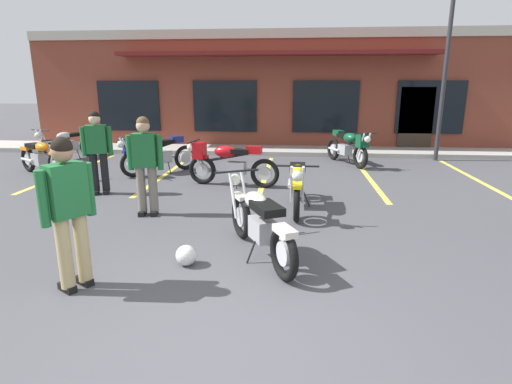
# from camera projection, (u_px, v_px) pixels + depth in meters

# --- Properties ---
(ground_plane) EXTENTS (80.00, 80.00, 0.00)m
(ground_plane) POSITION_uv_depth(u_px,v_px,m) (250.00, 222.00, 6.72)
(ground_plane) COLOR #47474C
(sidewalk_kerb) EXTENTS (22.00, 1.80, 0.14)m
(sidewalk_kerb) POSITION_uv_depth(u_px,v_px,m) (273.00, 150.00, 13.64)
(sidewalk_kerb) COLOR #A8A59E
(sidewalk_kerb) RESTS_ON ground_plane
(brick_storefront_building) EXTENTS (16.96, 6.99, 3.93)m
(brick_storefront_building) POSITION_uv_depth(u_px,v_px,m) (279.00, 90.00, 16.66)
(brick_storefront_building) COLOR brown
(brick_storefront_building) RESTS_ON ground_plane
(painted_stall_lines) EXTENTS (10.10, 4.80, 0.01)m
(painted_stall_lines) POSITION_uv_depth(u_px,v_px,m) (266.00, 175.00, 10.19)
(painted_stall_lines) COLOR #DBCC4C
(painted_stall_lines) RESTS_ON ground_plane
(motorcycle_foreground_classic) EXTENTS (1.22, 1.94, 0.98)m
(motorcycle_foreground_classic) POSITION_uv_depth(u_px,v_px,m) (259.00, 222.00, 5.28)
(motorcycle_foreground_classic) COLOR black
(motorcycle_foreground_classic) RESTS_ON ground_plane
(motorcycle_red_sportbike) EXTENTS (1.15, 1.98, 0.98)m
(motorcycle_red_sportbike) POSITION_uv_depth(u_px,v_px,m) (349.00, 146.00, 11.35)
(motorcycle_red_sportbike) COLOR black
(motorcycle_red_sportbike) RESTS_ON ground_plane
(motorcycle_black_cruiser) EXTENTS (1.66, 1.64, 0.98)m
(motorcycle_black_cruiser) POSITION_uv_depth(u_px,v_px,m) (156.00, 153.00, 10.19)
(motorcycle_black_cruiser) COLOR black
(motorcycle_black_cruiser) RESTS_ON ground_plane
(motorcycle_silver_naked) EXTENTS (1.85, 1.39, 0.98)m
(motorcycle_silver_naked) POSITION_uv_depth(u_px,v_px,m) (41.00, 157.00, 10.00)
(motorcycle_silver_naked) COLOR black
(motorcycle_silver_naked) RESTS_ON ground_plane
(motorcycle_blue_standard) EXTENTS (0.66, 2.11, 0.98)m
(motorcycle_blue_standard) POSITION_uv_depth(u_px,v_px,m) (297.00, 184.00, 7.29)
(motorcycle_blue_standard) COLOR black
(motorcycle_blue_standard) RESTS_ON ground_plane
(motorcycle_green_cafe_racer) EXTENTS (2.10, 0.75, 0.98)m
(motorcycle_green_cafe_racer) POSITION_uv_depth(u_px,v_px,m) (228.00, 162.00, 8.99)
(motorcycle_green_cafe_racer) COLOR black
(motorcycle_green_cafe_racer) RESTS_ON ground_plane
(motorcycle_orange_scrambler) EXTENTS (1.03, 2.02, 0.98)m
(motorcycle_orange_scrambler) POSITION_uv_depth(u_px,v_px,m) (68.00, 144.00, 12.17)
(motorcycle_orange_scrambler) COLOR black
(motorcycle_orange_scrambler) RESTS_ON ground_plane
(person_in_black_shirt) EXTENTS (0.60, 0.36, 1.68)m
(person_in_black_shirt) POSITION_uv_depth(u_px,v_px,m) (97.00, 148.00, 8.21)
(person_in_black_shirt) COLOR black
(person_in_black_shirt) RESTS_ON ground_plane
(person_in_shorts_foreground) EXTENTS (0.42, 0.56, 1.68)m
(person_in_shorts_foreground) POSITION_uv_depth(u_px,v_px,m) (68.00, 206.00, 4.28)
(person_in_shorts_foreground) COLOR black
(person_in_shorts_foreground) RESTS_ON ground_plane
(person_near_building) EXTENTS (0.61, 0.30, 1.68)m
(person_near_building) POSITION_uv_depth(u_px,v_px,m) (145.00, 160.00, 6.85)
(person_near_building) COLOR black
(person_near_building) RESTS_ON ground_plane
(helmet_on_pavement) EXTENTS (0.26, 0.26, 0.26)m
(helmet_on_pavement) POSITION_uv_depth(u_px,v_px,m) (186.00, 255.00, 5.08)
(helmet_on_pavement) COLOR silver
(helmet_on_pavement) RESTS_ON ground_plane
(parking_lot_lamp_post) EXTENTS (0.24, 0.76, 5.03)m
(parking_lot_lamp_post) POSITION_uv_depth(u_px,v_px,m) (450.00, 44.00, 11.23)
(parking_lot_lamp_post) COLOR #2D2D33
(parking_lot_lamp_post) RESTS_ON ground_plane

